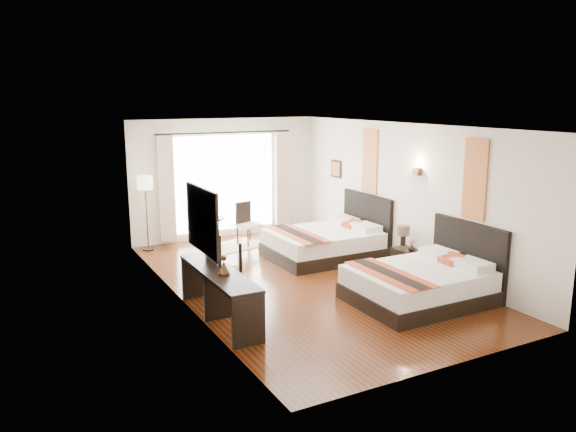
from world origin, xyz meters
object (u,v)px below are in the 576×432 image
nightstand (405,260)px  vase (412,245)px  television (207,246)px  side_table (213,231)px  table_lamp (403,232)px  bed_far (327,242)px  bed_near (423,282)px  console_desk (219,295)px  desk_chair (230,280)px  floor_lamp (145,188)px  window_chair (248,232)px  fruit_bowl (213,216)px

nightstand → vase: vase is taller
television → side_table: size_ratio=1.45×
table_lamp → side_table: bearing=125.3°
side_table → bed_far: bearing=-50.9°
bed_near → bed_far: bed_far is taller
television → side_table: bearing=-15.6°
bed_far → table_lamp: bed_far is taller
bed_near → console_desk: 3.32m
bed_far → television: (-3.16, -1.53, 0.68)m
desk_chair → vase: bearing=-166.2°
side_table → table_lamp: bearing=-54.7°
nightstand → floor_lamp: floor_lamp is taller
vase → window_chair: window_chair is taller
floor_lamp → window_chair: size_ratio=1.71×
window_chair → bed_far: bearing=14.6°
vase → console_desk: 3.98m
table_lamp → console_desk: bearing=-171.1°
bed_far → vase: (0.78, -1.74, 0.25)m
bed_near → console_desk: size_ratio=0.99×
table_lamp → desk_chair: bearing=177.0°
console_desk → side_table: console_desk is taller
window_chair → fruit_bowl: bearing=-136.0°
bed_far → fruit_bowl: (-1.71, 2.13, 0.31)m
television → floor_lamp: (0.01, 3.83, 0.37)m
table_lamp → vase: (-0.03, -0.29, -0.19)m
console_desk → side_table: 4.45m
nightstand → window_chair: size_ratio=0.49×
table_lamp → nightstand: bearing=-91.9°
television → fruit_bowl: bearing=-15.9°
bed_near → bed_far: bearing=90.4°
bed_far → fruit_bowl: size_ratio=9.66×
window_chair → bed_near: bearing=-3.3°
bed_far → television: size_ratio=2.52×
console_desk → bed_near: bearing=-14.8°
bed_far → console_desk: bearing=-146.8°
television → side_table: 3.99m
table_lamp → bed_far: bearing=118.9°
fruit_bowl → window_chair: window_chair is taller
bed_near → television: size_ratio=2.47×
console_desk → table_lamp: bearing=8.9°
television → console_desk: bearing=-176.3°
desk_chair → side_table: size_ratio=1.59×
nightstand → fruit_bowl: bearing=124.3°
bed_far → television: 3.58m
side_table → fruit_bowl: 0.33m
nightstand → vase: bearing=-96.8°
bed_near → television: television is taller
vase → fruit_bowl: size_ratio=0.61×
bed_far → side_table: 2.74m
bed_near → desk_chair: 3.18m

